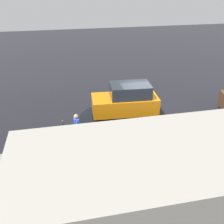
# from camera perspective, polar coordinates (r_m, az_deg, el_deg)

# --- Properties ---
(ground_plane) EXTENTS (60.00, 60.00, 0.00)m
(ground_plane) POSITION_cam_1_polar(r_m,az_deg,el_deg) (15.83, 7.16, -0.26)
(ground_plane) COLOR black
(kerb_strip) EXTENTS (24.00, 3.20, 0.04)m
(kerb_strip) POSITION_cam_1_polar(r_m,az_deg,el_deg) (12.57, 13.14, -9.22)
(kerb_strip) COLOR slate
(kerb_strip) RESTS_ON ground
(moving_hatchback) EXTENTS (4.00, 1.96, 2.06)m
(moving_hatchback) POSITION_cam_1_polar(r_m,az_deg,el_deg) (14.99, 3.25, 2.63)
(moving_hatchback) COLOR orange
(moving_hatchback) RESTS_ON ground
(fire_hydrant) EXTENTS (0.42, 0.31, 0.80)m
(fire_hydrant) POSITION_cam_1_polar(r_m,az_deg,el_deg) (13.12, -2.89, -4.60)
(fire_hydrant) COLOR #197A2D
(fire_hydrant) RESTS_ON ground
(pedestrian) EXTENTS (0.26, 0.57, 1.62)m
(pedestrian) POSITION_cam_1_polar(r_m,az_deg,el_deg) (12.69, -8.05, -3.15)
(pedestrian) COLOR blue
(pedestrian) RESTS_ON ground
(metal_railing) EXTENTS (8.82, 0.04, 1.05)m
(metal_railing) POSITION_cam_1_polar(r_m,az_deg,el_deg) (11.54, 16.09, -9.13)
(metal_railing) COLOR #B7BABF
(metal_railing) RESTS_ON ground
(sign_post) EXTENTS (0.07, 0.44, 2.40)m
(sign_post) POSITION_cam_1_polar(r_m,az_deg,el_deg) (10.81, -10.86, -5.64)
(sign_post) COLOR #4C4C51
(sign_post) RESTS_ON ground
(puddle_patch) EXTENTS (4.25, 4.25, 0.01)m
(puddle_patch) POSITION_cam_1_polar(r_m,az_deg,el_deg) (15.11, 0.37, -1.50)
(puddle_patch) COLOR black
(puddle_patch) RESTS_ON ground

